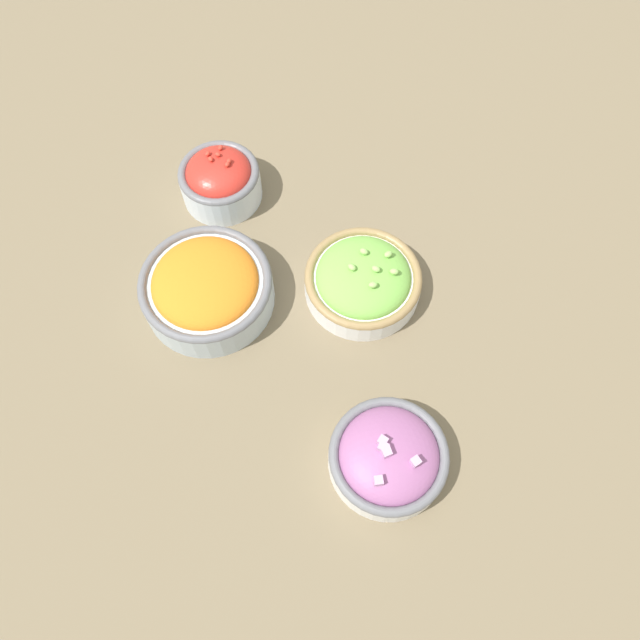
{
  "coord_description": "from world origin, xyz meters",
  "views": [
    {
      "loc": [
        0.1,
        -0.33,
        0.74
      ],
      "look_at": [
        0.0,
        0.0,
        0.03
      ],
      "focal_mm": 35.0,
      "sensor_mm": 36.0,
      "label": 1
    }
  ],
  "objects_px": {
    "bowl_carrots": "(206,288)",
    "bowl_lettuce": "(363,280)",
    "bowl_cherry_tomatoes": "(220,179)",
    "bowl_red_onion": "(388,457)"
  },
  "relations": [
    {
      "from": "bowl_cherry_tomatoes",
      "to": "bowl_lettuce",
      "type": "bearing_deg",
      "value": -21.43
    },
    {
      "from": "bowl_cherry_tomatoes",
      "to": "bowl_carrots",
      "type": "relative_size",
      "value": 0.66
    },
    {
      "from": "bowl_carrots",
      "to": "bowl_lettuce",
      "type": "relative_size",
      "value": 1.12
    },
    {
      "from": "bowl_carrots",
      "to": "bowl_lettuce",
      "type": "xyz_separation_m",
      "value": [
        0.19,
        0.08,
        -0.01
      ]
    },
    {
      "from": "bowl_carrots",
      "to": "bowl_red_onion",
      "type": "height_order",
      "value": "bowl_carrots"
    },
    {
      "from": "bowl_red_onion",
      "to": "bowl_lettuce",
      "type": "xyz_separation_m",
      "value": [
        -0.09,
        0.22,
        -0.0
      ]
    },
    {
      "from": "bowl_cherry_tomatoes",
      "to": "bowl_red_onion",
      "type": "height_order",
      "value": "bowl_cherry_tomatoes"
    },
    {
      "from": "bowl_red_onion",
      "to": "bowl_lettuce",
      "type": "distance_m",
      "value": 0.24
    },
    {
      "from": "bowl_carrots",
      "to": "bowl_red_onion",
      "type": "relative_size",
      "value": 1.24
    },
    {
      "from": "bowl_cherry_tomatoes",
      "to": "bowl_lettuce",
      "type": "relative_size",
      "value": 0.74
    }
  ]
}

